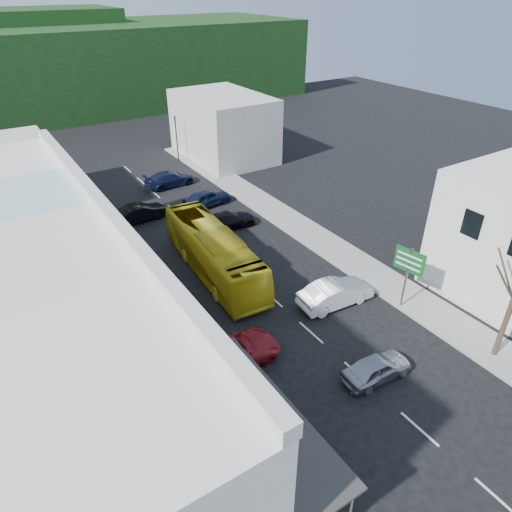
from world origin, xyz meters
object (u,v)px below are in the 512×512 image
(car_white, at_px, (335,295))
(direction_sign, at_px, (406,279))
(pedestrian_left, at_px, (149,337))
(car_silver, at_px, (377,367))
(car_red, at_px, (234,352))
(traffic_signal, at_px, (177,139))
(bus, at_px, (214,253))

(car_white, relative_size, direction_sign, 1.02)
(pedestrian_left, relative_size, direction_sign, 0.39)
(pedestrian_left, xyz_separation_m, direction_sign, (14.76, -4.80, 1.16))
(car_silver, xyz_separation_m, car_red, (-5.59, 4.96, 0.00))
(car_red, distance_m, pedestrian_left, 4.79)
(car_silver, relative_size, pedestrian_left, 2.59)
(car_white, xyz_separation_m, car_red, (-8.01, -1.00, 0.00))
(car_white, distance_m, direction_sign, 4.38)
(car_silver, bearing_deg, car_white, -18.70)
(car_silver, bearing_deg, direction_sign, -55.60)
(car_white, xyz_separation_m, pedestrian_left, (-11.51, 2.25, 0.30))
(car_white, height_order, pedestrian_left, pedestrian_left)
(pedestrian_left, relative_size, traffic_signal, 0.33)
(car_red, bearing_deg, traffic_signal, -14.11)
(car_silver, height_order, direction_sign, direction_sign)
(traffic_signal, bearing_deg, car_silver, 101.98)
(pedestrian_left, xyz_separation_m, traffic_signal, (14.30, 27.76, 1.58))
(bus, relative_size, pedestrian_left, 6.82)
(car_silver, distance_m, direction_sign, 6.78)
(car_white, bearing_deg, traffic_signal, -1.24)
(direction_sign, bearing_deg, bus, 117.61)
(pedestrian_left, bearing_deg, car_red, -133.52)
(car_silver, bearing_deg, pedestrian_left, 51.27)
(direction_sign, bearing_deg, car_white, 130.96)
(car_white, xyz_separation_m, traffic_signal, (2.79, 30.01, 1.88))
(direction_sign, relative_size, traffic_signal, 0.84)
(car_white, relative_size, pedestrian_left, 2.59)
(direction_sign, xyz_separation_m, traffic_signal, (-0.46, 32.55, 0.42))
(car_silver, relative_size, car_red, 0.96)
(car_silver, distance_m, car_red, 7.47)
(car_silver, xyz_separation_m, direction_sign, (5.67, 3.41, 1.46))
(car_red, xyz_separation_m, traffic_signal, (10.80, 31.01, 1.88))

